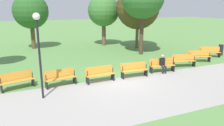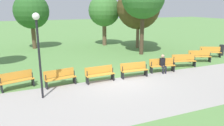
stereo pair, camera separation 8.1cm
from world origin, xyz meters
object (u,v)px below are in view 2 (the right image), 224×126
bench_3 (162,65)px  lamp_post (38,40)px  bench_5 (100,74)px  trash_bin (221,50)px  bench_2 (184,60)px  tree_1 (104,11)px  bench_4 (134,70)px  bench_6 (60,77)px  bench_0 (210,52)px  person_seated (163,63)px  bench_1 (200,56)px  bench_7 (17,80)px  tree_4 (138,8)px  tree_3 (31,11)px

bench_3 → lamp_post: size_ratio=0.44×
bench_5 → trash_bin: trash_bin is taller
bench_2 → tree_1: bearing=-64.4°
bench_4 → bench_6: bearing=0.0°
bench_3 → lamp_post: (7.71, 1.35, 2.29)m
bench_5 → bench_2: bearing=-177.1°
bench_2 → bench_3: same height
bench_0 → bench_2: (4.15, 1.55, 0.00)m
bench_5 → person_seated: size_ratio=1.43×
bench_3 → bench_1: bearing=-156.6°
lamp_post → trash_bin: size_ratio=4.21×
bench_3 → bench_6: size_ratio=1.00×
trash_bin → lamp_post: bearing=12.9°
bench_0 → bench_2: same height
person_seated → lamp_post: bearing=17.8°
bench_1 → tree_1: 11.22m
bench_7 → tree_4: bearing=-160.8°
bench_2 → person_seated: 2.29m
bench_0 → tree_3: 17.11m
bench_1 → bench_7: bearing=23.5°
person_seated → trash_bin: bearing=-154.7°
bench_6 → person_seated: person_seated is taller
tree_4 → lamp_post: tree_4 is taller
bench_5 → tree_3: 12.93m
tree_4 → bench_1: bearing=102.4°
bench_0 → trash_bin: (-1.51, -0.20, 0.00)m
bench_1 → bench_3: (4.29, 1.12, 0.00)m
bench_0 → bench_1: 2.22m
person_seated → tree_1: 11.58m
bench_6 → person_seated: size_ratio=1.46×
tree_3 → lamp_post: 13.38m
bench_0 → bench_3: 6.63m
bench_1 → bench_6: size_ratio=1.00×
bench_7 → bench_2: bearing=165.3°
bench_2 → tree_4: (-0.56, -7.75, 3.62)m
tree_1 → lamp_post: 14.68m
bench_5 → bench_3: bearing=180.0°
bench_3 → person_seated: 0.22m
bench_4 → bench_7: bearing=-2.9°
bench_6 → tree_3: tree_3 is taller
trash_bin → bench_6: bearing=8.6°
bench_2 → trash_bin: (-5.66, -1.75, 0.00)m
bench_3 → lamp_post: bearing=18.8°
lamp_post → bench_0: bearing=-166.6°
bench_1 → bench_4: same height
bench_0 → tree_1: (6.18, -9.02, 3.26)m
bench_1 → person_seated: 4.51m
bench_6 → tree_1: (-6.78, -11.02, 3.26)m
bench_6 → tree_4: 12.97m
bench_0 → bench_6: (12.96, 2.00, 0.00)m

